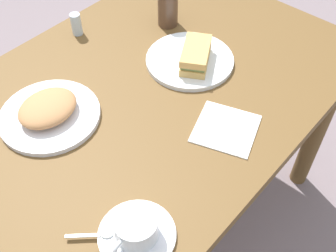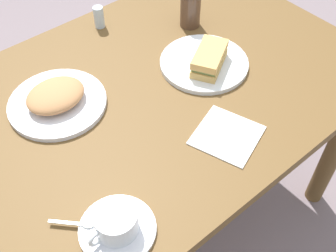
% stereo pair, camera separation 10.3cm
% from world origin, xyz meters
% --- Properties ---
extents(ground_plane, '(6.00, 6.00, 0.00)m').
position_xyz_m(ground_plane, '(0.00, 0.00, 0.00)').
color(ground_plane, slate).
extents(dining_table, '(1.19, 0.84, 0.71)m').
position_xyz_m(dining_table, '(0.00, 0.00, 0.59)').
color(dining_table, brown).
rests_on(dining_table, ground_plane).
extents(sandwich_plate, '(0.26, 0.26, 0.01)m').
position_xyz_m(sandwich_plate, '(0.14, -0.02, 0.71)').
color(sandwich_plate, silver).
rests_on(sandwich_plate, dining_table).
extents(sandwich_front, '(0.16, 0.13, 0.05)m').
position_xyz_m(sandwich_front, '(0.14, -0.05, 0.75)').
color(sandwich_front, tan).
rests_on(sandwich_front, sandwich_plate).
extents(coffee_saucer, '(0.16, 0.16, 0.01)m').
position_xyz_m(coffee_saucer, '(-0.36, -0.29, 0.71)').
color(coffee_saucer, silver).
rests_on(coffee_saucer, dining_table).
extents(coffee_cup, '(0.12, 0.09, 0.06)m').
position_xyz_m(coffee_cup, '(-0.36, -0.29, 0.75)').
color(coffee_cup, silver).
rests_on(coffee_cup, coffee_saucer).
extents(spoon, '(0.08, 0.08, 0.01)m').
position_xyz_m(spoon, '(-0.41, -0.23, 0.72)').
color(spoon, silver).
rests_on(spoon, coffee_saucer).
extents(side_plate, '(0.26, 0.26, 0.01)m').
position_xyz_m(side_plate, '(-0.27, 0.11, 0.71)').
color(side_plate, silver).
rests_on(side_plate, dining_table).
extents(side_food_pile, '(0.16, 0.13, 0.04)m').
position_xyz_m(side_food_pile, '(-0.27, 0.11, 0.74)').
color(side_food_pile, '#B57C4D').
rests_on(side_food_pile, side_plate).
extents(napkin, '(0.19, 0.19, 0.00)m').
position_xyz_m(napkin, '(-0.00, -0.26, 0.71)').
color(napkin, white).
rests_on(napkin, dining_table).
extents(salt_shaker, '(0.03, 0.03, 0.07)m').
position_xyz_m(salt_shaker, '(0.02, 0.33, 0.74)').
color(salt_shaker, silver).
rests_on(salt_shaker, dining_table).
extents(drinking_glass, '(0.06, 0.06, 0.13)m').
position_xyz_m(drinking_glass, '(0.24, 0.15, 0.77)').
color(drinking_glass, '#523828').
rests_on(drinking_glass, dining_table).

